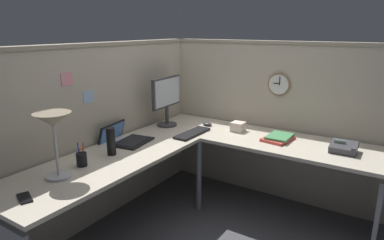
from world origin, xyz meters
The scene contains 18 objects.
ground_plane centered at (0.00, 0.00, 0.00)m, with size 6.80×6.80×0.00m, color #47474C.
cubicle_wall_back centered at (-0.36, 0.87, 0.79)m, with size 2.57×0.12×1.58m.
cubicle_wall_right centered at (0.87, -0.27, 0.79)m, with size 0.12×2.37×1.58m.
desk centered at (-0.15, -0.05, 0.63)m, with size 2.35×2.15×0.73m.
monitor centered at (0.31, 0.64, 1.02)m, with size 0.46×0.20×0.50m.
laptop centered at (-0.30, 0.66, 0.75)m, with size 0.39×0.43×0.22m.
keyboard centered at (0.20, 0.26, 0.74)m, with size 0.43×0.14×0.02m, color black.
computer_mouse centered at (0.53, 0.29, 0.75)m, with size 0.06×0.10×0.03m, color #232326.
desk_lamp_dome centered at (-1.08, 0.50, 1.09)m, with size 0.24×0.24×0.44m.
pen_cup centered at (-0.87, 0.53, 0.78)m, with size 0.08×0.08×0.18m.
cell_phone centered at (-1.38, 0.41, 0.73)m, with size 0.07×0.14×0.01m, color black.
thermos_flask centered at (-0.59, 0.51, 0.84)m, with size 0.07×0.07×0.22m, color black.
office_phone centered at (0.46, -1.02, 0.77)m, with size 0.19×0.21×0.11m.
book_stack centered at (0.48, -0.48, 0.75)m, with size 0.31×0.25×0.04m.
tissue_box centered at (0.52, -0.06, 0.78)m, with size 0.12×0.12×0.09m, color beige.
wall_clock centered at (0.82, -0.34, 1.17)m, with size 0.04×0.22×0.22m.
pinned_note_leftmost centered at (-0.52, 0.82, 1.15)m, with size 0.10×0.00×0.10m, color #99B7E5.
pinned_note_middle centered at (-0.71, 0.82, 1.32)m, with size 0.11×0.00×0.10m, color pink.
Camera 1 is at (-2.35, -1.38, 1.70)m, focal length 31.66 mm.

